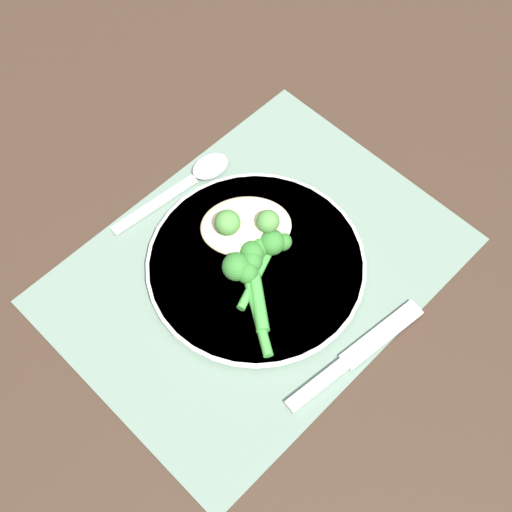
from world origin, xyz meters
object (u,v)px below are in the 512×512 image
object	(u,v)px
chicken_fillet	(246,226)
spoon	(198,175)
plate	(256,265)
broccoli_stalk_front	(255,265)
knife	(353,357)
broccoli_stalk_left	(271,248)
broccoli_stalk_right	(246,274)

from	to	relation	value
chicken_fillet	spoon	world-z (taller)	chicken_fillet
plate	chicken_fillet	bearing A→B (deg)	-119.48
broccoli_stalk_front	knife	bearing A→B (deg)	-51.52
broccoli_stalk_front	knife	xyz separation A→B (m)	(-0.00, 0.14, -0.02)
broccoli_stalk_front	plate	bearing A→B (deg)	75.21
knife	spoon	world-z (taller)	spoon
broccoli_stalk_left	broccoli_stalk_right	bearing A→B (deg)	-106.72
broccoli_stalk_left	knife	bearing A→B (deg)	-30.23
plate	knife	xyz separation A→B (m)	(0.00, 0.15, -0.01)
chicken_fillet	broccoli_stalk_right	world-z (taller)	broccoli_stalk_right
broccoli_stalk_left	chicken_fillet	bearing A→B (deg)	158.87
plate	knife	size ratio (longest dim) A/B	1.34
plate	broccoli_stalk_front	size ratio (longest dim) A/B	2.71
chicken_fillet	broccoli_stalk_right	bearing A→B (deg)	44.82
broccoli_stalk_left	knife	distance (m)	0.15
chicken_fillet	broccoli_stalk_right	size ratio (longest dim) A/B	1.15
plate	spoon	bearing A→B (deg)	-106.24
broccoli_stalk_right	knife	distance (m)	0.15
broccoli_stalk_right	spoon	bearing A→B (deg)	98.25
broccoli_stalk_front	spoon	world-z (taller)	broccoli_stalk_front
broccoli_stalk_left	spoon	bearing A→B (deg)	151.04
broccoli_stalk_left	plate	bearing A→B (deg)	-122.04
broccoli_stalk_right	knife	bearing A→B (deg)	-50.58
chicken_fillet	knife	size ratio (longest dim) A/B	0.71
broccoli_stalk_left	spoon	size ratio (longest dim) A/B	0.60
plate	chicken_fillet	size ratio (longest dim) A/B	1.89
broccoli_stalk_left	knife	size ratio (longest dim) A/B	0.55
plate	broccoli_stalk_left	size ratio (longest dim) A/B	2.42
knife	plate	bearing A→B (deg)	-174.67
chicken_fillet	knife	world-z (taller)	chicken_fillet
spoon	knife	bearing A→B (deg)	-3.30
plate	broccoli_stalk_right	xyz separation A→B (m)	(0.02, 0.01, 0.02)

